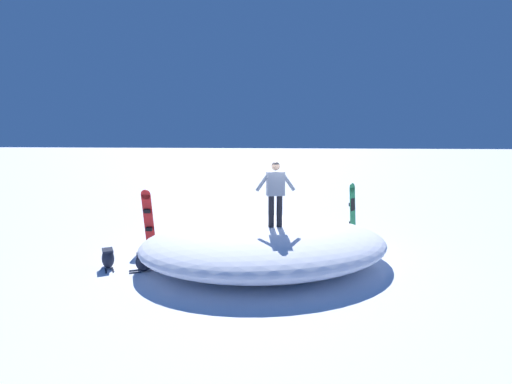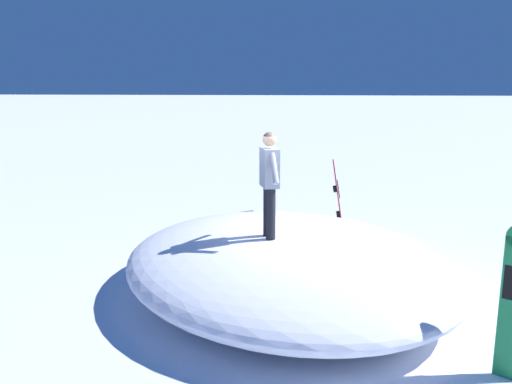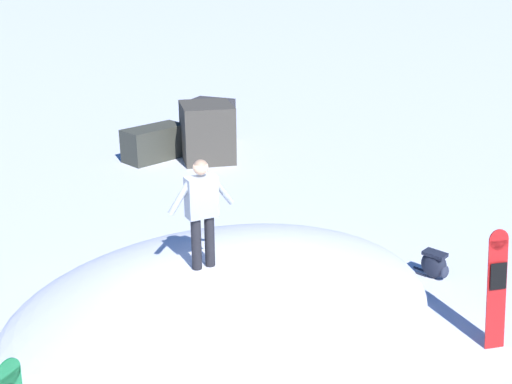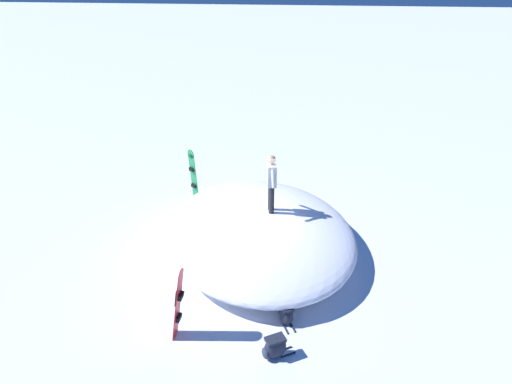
{
  "view_description": "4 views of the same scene",
  "coord_description": "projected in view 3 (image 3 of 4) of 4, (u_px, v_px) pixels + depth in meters",
  "views": [
    {
      "loc": [
        -9.54,
        -1.39,
        3.08
      ],
      "look_at": [
        -1.11,
        -0.04,
        1.87
      ],
      "focal_mm": 26.03,
      "sensor_mm": 36.0,
      "label": 1
    },
    {
      "loc": [
        -0.21,
        -9.02,
        3.3
      ],
      "look_at": [
        -1.07,
        0.15,
        1.55
      ],
      "focal_mm": 41.68,
      "sensor_mm": 36.0,
      "label": 2
    },
    {
      "loc": [
        6.82,
        -1.32,
        4.9
      ],
      "look_at": [
        -1.04,
        0.33,
        1.97
      ],
      "focal_mm": 42.73,
      "sensor_mm": 36.0,
      "label": 3
    },
    {
      "loc": [
        -2.44,
        9.71,
        6.53
      ],
      "look_at": [
        -0.56,
        0.27,
        1.87
      ],
      "focal_mm": 31.03,
      "sensor_mm": 36.0,
      "label": 4
    }
  ],
  "objects": [
    {
      "name": "ground",
      "position": [
        248.0,
        356.0,
        8.21
      ],
      "size": [
        240.0,
        240.0,
        0.0
      ],
      "primitive_type": "plane",
      "color": "white"
    },
    {
      "name": "snow_mound",
      "position": [
        227.0,
        305.0,
        8.51
      ],
      "size": [
        6.94,
        7.61,
        0.99
      ],
      "primitive_type": "ellipsoid",
      "rotation": [
        0.0,
        0.0,
        0.41
      ],
      "color": "white",
      "rests_on": "ground"
    },
    {
      "name": "rock_outcrop",
      "position": [
        198.0,
        131.0,
        17.0
      ],
      "size": [
        3.25,
        3.45,
        1.54
      ],
      "color": "#464139",
      "rests_on": "ground"
    },
    {
      "name": "backpack_near",
      "position": [
        378.0,
        268.0,
        10.14
      ],
      "size": [
        0.46,
        0.59,
        0.45
      ],
      "color": "#1E2333",
      "rests_on": "ground"
    },
    {
      "name": "backpack_far",
      "position": [
        435.0,
        264.0,
        10.24
      ],
      "size": [
        0.66,
        0.55,
        0.47
      ],
      "color": "#1E2333",
      "rests_on": "ground"
    },
    {
      "name": "snowboard_primary_upright",
      "position": [
        496.0,
        287.0,
        8.23
      ],
      "size": [
        0.29,
        0.3,
        1.67
      ],
      "color": "red",
      "rests_on": "ground"
    },
    {
      "name": "snowboarder_standing",
      "position": [
        202.0,
        208.0,
        8.22
      ],
      "size": [
        0.35,
        0.95,
        1.57
      ],
      "color": "black",
      "rests_on": "snow_mound"
    }
  ]
}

